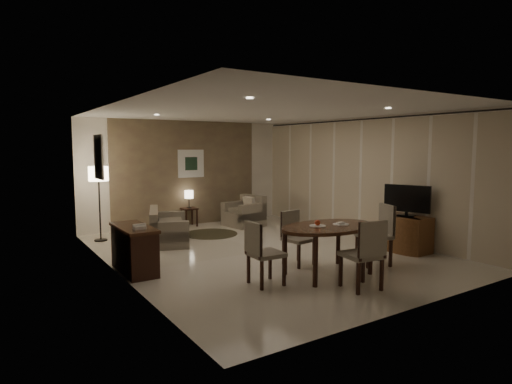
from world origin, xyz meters
TOP-DOWN VIEW (x-y plane):
  - room_shell at (0.00, 0.40)m, footprint 5.50×7.00m
  - taupe_accent at (0.00, 3.48)m, footprint 3.96×0.03m
  - curtain_wall at (2.68, 0.00)m, footprint 0.08×6.70m
  - curtain_rod at (2.68, 0.00)m, footprint 0.03×6.80m
  - art_back_frame at (0.10, 3.46)m, footprint 0.72×0.03m
  - art_back_canvas at (0.10, 3.44)m, footprint 0.34×0.01m
  - art_left_frame at (-2.72, 1.20)m, footprint 0.03×0.60m
  - art_left_canvas at (-2.71, 1.20)m, footprint 0.01×0.46m
  - downlight_nl at (-1.40, -1.80)m, footprint 0.10×0.10m
  - downlight_nr at (1.40, -1.80)m, footprint 0.10×0.10m
  - downlight_fl at (-1.40, 1.80)m, footprint 0.10×0.10m
  - downlight_fr at (1.40, 1.80)m, footprint 0.10×0.10m
  - console_desk at (-2.49, 0.00)m, footprint 0.48×1.20m
  - telephone at (-2.49, -0.30)m, footprint 0.20×0.14m
  - tv_cabinet at (2.40, -1.50)m, footprint 0.48×0.90m
  - flat_tv at (2.38, -1.50)m, footprint 0.36×0.85m
  - dining_table at (0.06, -1.82)m, footprint 1.68×1.05m
  - chair_near at (-0.02, -2.59)m, footprint 0.56×0.56m
  - chair_far at (0.02, -1.12)m, footprint 0.50×0.50m
  - chair_left at (-1.06, -1.70)m, footprint 0.48×0.48m
  - chair_right at (1.12, -1.81)m, footprint 0.65×0.65m
  - plate_a at (-0.12, -1.77)m, footprint 0.26×0.26m
  - plate_b at (0.28, -1.87)m, footprint 0.26×0.26m
  - fruit_apple at (-0.12, -1.77)m, footprint 0.09×0.09m
  - napkin at (0.28, -1.87)m, footprint 0.12×0.08m
  - round_rug at (-0.07, 2.05)m, footprint 1.25×1.25m
  - sofa at (-1.21, 1.77)m, footprint 1.70×1.24m
  - armchair at (1.12, 2.52)m, footprint 0.95×0.99m
  - side_table at (-0.07, 3.25)m, footprint 0.37×0.37m
  - table_lamp at (-0.07, 3.25)m, footprint 0.22×0.22m
  - floor_lamp at (-2.39, 2.71)m, footprint 0.41×0.41m

SIDE VIEW (x-z plane):
  - round_rug at x=-0.07m, z-range 0.00..0.01m
  - side_table at x=-0.07m, z-range 0.00..0.47m
  - tv_cabinet at x=2.40m, z-range 0.00..0.70m
  - sofa at x=-1.21m, z-range 0.00..0.72m
  - console_desk at x=-2.49m, z-range 0.00..0.75m
  - armchair at x=1.12m, z-range 0.00..0.77m
  - dining_table at x=0.06m, z-range 0.00..0.79m
  - chair_far at x=0.02m, z-range 0.00..0.92m
  - chair_left at x=-1.06m, z-range 0.00..0.95m
  - chair_near at x=-0.02m, z-range 0.00..1.02m
  - chair_right at x=1.12m, z-range 0.00..1.04m
  - table_lamp at x=-0.07m, z-range 0.47..0.97m
  - plate_a at x=-0.12m, z-range 0.79..0.80m
  - plate_b at x=0.28m, z-range 0.79..0.80m
  - telephone at x=-2.49m, z-range 0.76..0.85m
  - floor_lamp at x=-2.39m, z-range 0.00..1.62m
  - napkin at x=0.28m, z-range 0.80..0.83m
  - fruit_apple at x=-0.12m, z-range 0.80..0.89m
  - flat_tv at x=2.38m, z-range 0.72..1.32m
  - curtain_wall at x=2.68m, z-range 0.03..2.61m
  - taupe_accent at x=0.00m, z-range 0.00..2.70m
  - room_shell at x=0.00m, z-range 0.00..2.70m
  - art_back_frame at x=0.10m, z-range 1.24..1.96m
  - art_back_canvas at x=0.10m, z-range 1.43..1.77m
  - art_left_frame at x=-2.72m, z-range 1.45..2.25m
  - art_left_canvas at x=-2.71m, z-range 1.53..2.17m
  - curtain_rod at x=2.68m, z-range 2.62..2.66m
  - downlight_nl at x=-1.40m, z-range 2.68..2.69m
  - downlight_nr at x=1.40m, z-range 2.68..2.69m
  - downlight_fl at x=-1.40m, z-range 2.68..2.69m
  - downlight_fr at x=1.40m, z-range 2.68..2.69m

